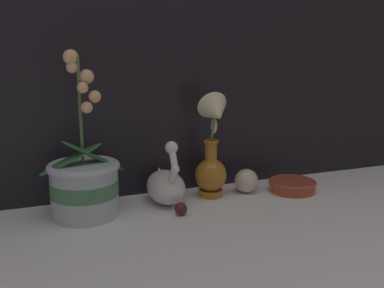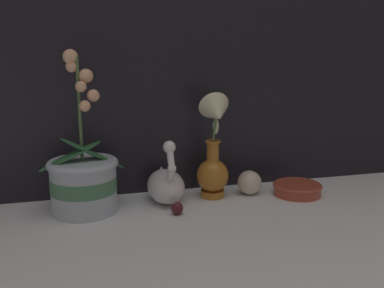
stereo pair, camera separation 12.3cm
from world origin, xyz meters
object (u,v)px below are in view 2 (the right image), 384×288
Objects in this scene: orchid_potted_plant at (84,179)px; glass_sphere at (249,182)px; blue_vase at (214,155)px; swan_figurine at (166,184)px; amber_dish at (297,188)px.

glass_sphere is (0.47, 0.02, -0.05)m from orchid_potted_plant.
blue_vase reaches higher than glass_sphere.
blue_vase reaches higher than swan_figurine.
orchid_potted_plant is 0.61m from amber_dish.
orchid_potted_plant reaches higher than blue_vase.
glass_sphere is (0.11, 0.00, -0.09)m from blue_vase.
orchid_potted_plant is 5.91× the size of glass_sphere.
swan_figurine is at bearing -179.59° from glass_sphere.
orchid_potted_plant is at bearing -177.67° from glass_sphere.
orchid_potted_plant reaches higher than glass_sphere.
blue_vase is 0.27m from amber_dish.
orchid_potted_plant is 2.25× the size of swan_figurine.
swan_figurine is 1.31× the size of amber_dish.
blue_vase is (0.36, 0.02, 0.04)m from orchid_potted_plant.
blue_vase is at bearing 2.56° from orchid_potted_plant.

